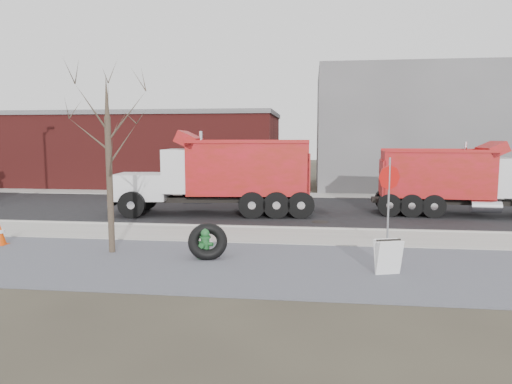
# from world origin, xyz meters

# --- Properties ---
(ground) EXTENTS (120.00, 120.00, 0.00)m
(ground) POSITION_xyz_m (0.00, 0.00, 0.00)
(ground) COLOR #383328
(ground) RESTS_ON ground
(gravel_verge) EXTENTS (60.00, 5.00, 0.03)m
(gravel_verge) POSITION_xyz_m (0.00, -3.50, 0.01)
(gravel_verge) COLOR gray
(gravel_verge) RESTS_ON ground
(sidewalk) EXTENTS (60.00, 2.50, 0.06)m
(sidewalk) POSITION_xyz_m (0.00, 0.25, 0.03)
(sidewalk) COLOR #9E9B93
(sidewalk) RESTS_ON ground
(curb) EXTENTS (60.00, 0.15, 0.11)m
(curb) POSITION_xyz_m (0.00, 1.55, 0.06)
(curb) COLOR #9E9B93
(curb) RESTS_ON ground
(road) EXTENTS (60.00, 9.40, 0.02)m
(road) POSITION_xyz_m (0.00, 6.30, 0.01)
(road) COLOR black
(road) RESTS_ON ground
(far_sidewalk) EXTENTS (60.00, 2.00, 0.06)m
(far_sidewalk) POSITION_xyz_m (0.00, 12.00, 0.03)
(far_sidewalk) COLOR #9E9B93
(far_sidewalk) RESTS_ON ground
(building_grey) EXTENTS (12.00, 10.00, 8.00)m
(building_grey) POSITION_xyz_m (9.00, 18.00, 4.00)
(building_grey) COLOR gray
(building_grey) RESTS_ON ground
(building_brick) EXTENTS (20.20, 8.20, 5.30)m
(building_brick) POSITION_xyz_m (-10.00, 17.00, 2.65)
(building_brick) COLOR maroon
(building_brick) RESTS_ON ground
(bare_tree) EXTENTS (3.20, 3.20, 5.20)m
(bare_tree) POSITION_xyz_m (-3.20, -2.60, 3.30)
(bare_tree) COLOR #382D23
(bare_tree) RESTS_ON ground
(fire_hydrant) EXTENTS (0.49, 0.48, 0.86)m
(fire_hydrant) POSITION_xyz_m (-0.30, -2.93, 0.39)
(fire_hydrant) COLOR #276732
(fire_hydrant) RESTS_ON ground
(truck_tire) EXTENTS (1.27, 1.08, 1.09)m
(truck_tire) POSITION_xyz_m (-0.24, -2.88, 0.49)
(truck_tire) COLOR black
(truck_tire) RESTS_ON ground
(stop_sign) EXTENTS (0.69, 0.38, 2.81)m
(stop_sign) POSITION_xyz_m (4.97, -1.10, 1.91)
(stop_sign) COLOR gray
(stop_sign) RESTS_ON ground
(sandwich_board) EXTENTS (0.73, 0.57, 0.88)m
(sandwich_board) POSITION_xyz_m (4.55, -3.91, 0.47)
(sandwich_board) COLOR white
(sandwich_board) RESTS_ON ground
(traffic_cone_near) EXTENTS (0.38, 0.38, 0.74)m
(traffic_cone_near) POSITION_xyz_m (-7.13, -2.14, 0.37)
(traffic_cone_near) COLOR #DA4106
(traffic_cone_near) RESTS_ON ground
(dump_truck_red_a) EXTENTS (8.03, 2.67, 3.22)m
(dump_truck_red_a) POSITION_xyz_m (9.03, 5.66, 1.64)
(dump_truck_red_a) COLOR black
(dump_truck_red_a) RESTS_ON ground
(dump_truck_red_b) EXTENTS (8.82, 3.39, 3.67)m
(dump_truck_red_b) POSITION_xyz_m (-1.31, 4.66, 1.87)
(dump_truck_red_b) COLOR black
(dump_truck_red_b) RESTS_ON ground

